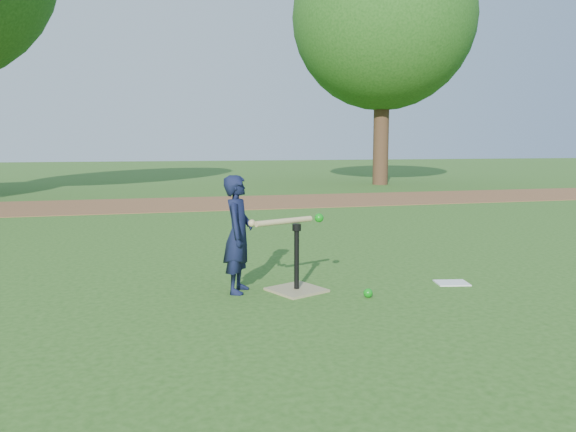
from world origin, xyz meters
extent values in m
plane|color=#285116|center=(0.00, 0.00, 0.00)|extent=(80.00, 80.00, 0.00)
cube|color=brown|center=(0.00, 7.50, 0.01)|extent=(24.00, 3.00, 0.01)
imported|color=black|center=(-0.36, -0.17, 0.53)|extent=(0.38, 0.45, 1.05)
sphere|color=#0B8210|center=(0.69, -0.65, 0.04)|extent=(0.08, 0.08, 0.08)
cube|color=silver|center=(1.66, -0.40, 0.01)|extent=(0.34, 0.29, 0.01)
cube|color=#93875D|center=(0.15, -0.28, 0.01)|extent=(0.57, 0.57, 0.02)
cylinder|color=black|center=(0.15, -0.28, 0.30)|extent=(0.05, 0.05, 0.55)
cylinder|color=black|center=(0.15, -0.28, 0.58)|extent=(0.08, 0.08, 0.06)
cylinder|color=tan|center=(0.03, -0.30, 0.65)|extent=(0.57, 0.28, 0.05)
sphere|color=tan|center=(-0.27, -0.34, 0.65)|extent=(0.06, 0.06, 0.06)
sphere|color=#0B8210|center=(0.33, -0.37, 0.68)|extent=(0.08, 0.08, 0.08)
cylinder|color=#382316|center=(6.50, 12.00, 1.71)|extent=(0.50, 0.50, 3.42)
sphere|color=#285B19|center=(6.50, 12.00, 5.30)|extent=(5.80, 5.80, 5.80)
camera|label=1|loc=(-1.21, -5.05, 1.33)|focal=35.00mm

